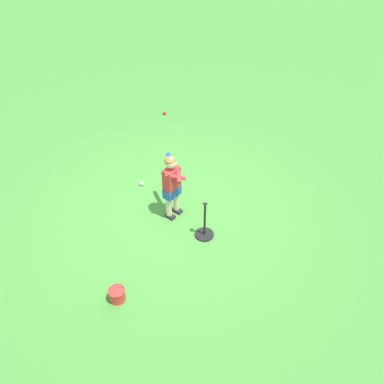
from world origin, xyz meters
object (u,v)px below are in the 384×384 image
(child_batter, at_px, (172,181))
(batting_tee, at_px, (204,230))
(play_ball_midfield, at_px, (165,113))
(toy_bucket, at_px, (117,294))
(play_ball_far_right, at_px, (142,183))

(child_batter, xyz_separation_m, batting_tee, (0.47, 0.48, -0.55))
(play_ball_midfield, height_order, toy_bucket, toy_bucket)
(batting_tee, bearing_deg, toy_bucket, -44.60)
(child_batter, xyz_separation_m, toy_bucket, (1.61, -0.64, -0.55))
(play_ball_midfield, distance_m, batting_tee, 3.67)
(batting_tee, bearing_deg, play_ball_far_right, -138.59)
(play_ball_midfield, xyz_separation_m, play_ball_far_right, (2.40, -0.26, 0.00))
(play_ball_far_right, distance_m, batting_tee, 1.57)
(child_batter, distance_m, play_ball_far_right, 1.09)
(child_batter, height_order, play_ball_midfield, child_batter)
(play_ball_far_right, xyz_separation_m, batting_tee, (1.18, 1.04, 0.07))
(play_ball_midfield, distance_m, play_ball_far_right, 2.42)
(play_ball_far_right, bearing_deg, toy_bucket, -2.06)
(child_batter, xyz_separation_m, play_ball_far_right, (-0.71, -0.56, -0.61))
(play_ball_midfield, relative_size, play_ball_far_right, 0.99)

